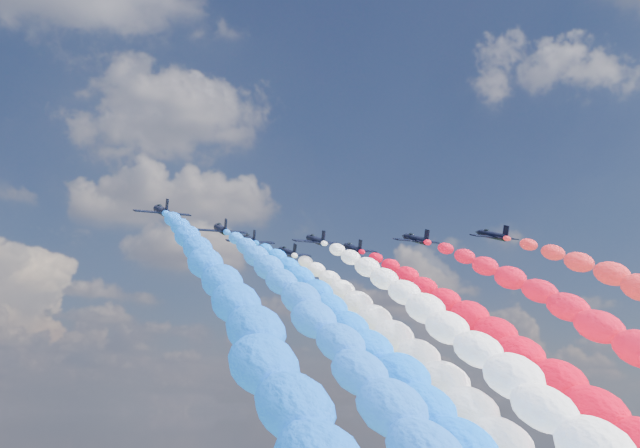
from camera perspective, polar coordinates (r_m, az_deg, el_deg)
name	(u,v)px	position (r m, az deg, el deg)	size (l,w,h in m)	color
jet_0	(162,211)	(146.42, -10.40, 0.86)	(9.30, 12.47, 2.75)	black
trail_0	(226,312)	(91.80, -6.21, -5.81)	(6.44, 100.82, 48.40)	blue
jet_1	(221,229)	(159.57, -6.54, -0.34)	(9.30, 12.47, 2.75)	black
trail_1	(307,326)	(106.07, -0.89, -6.74)	(6.44, 100.82, 48.40)	blue
jet_2	(250,240)	(168.93, -4.65, -1.05)	(9.30, 12.47, 2.75)	black
trail_2	(341,333)	(116.09, 1.41, -7.22)	(6.44, 100.82, 48.40)	#0A67FF
jet_3	(316,240)	(168.72, -0.27, -1.07)	(9.30, 12.47, 2.75)	black
trail_3	(438,334)	(117.47, 7.76, -7.17)	(6.44, 100.82, 48.40)	white
jet_4	(288,252)	(181.69, -2.15, -1.87)	(9.30, 12.47, 2.75)	black
trail_4	(386,341)	(129.80, 4.34, -7.72)	(6.44, 100.82, 48.40)	white
jet_5	(353,249)	(177.48, 2.18, -1.63)	(9.30, 12.47, 2.75)	black
trail_5	(482,339)	(127.32, 10.62, -7.46)	(6.44, 100.82, 48.40)	red
jet_6	(416,239)	(168.80, 6.35, -1.00)	(9.30, 12.47, 2.75)	black
trail_6	(585,333)	(120.69, 17.09, -6.88)	(6.44, 100.82, 48.40)	red
jet_7	(493,235)	(167.30, 11.32, -0.74)	(9.30, 12.47, 2.75)	black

